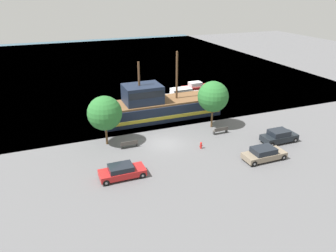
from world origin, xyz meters
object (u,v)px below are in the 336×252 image
at_px(moored_boat_dockside, 183,95).
at_px(pirate_ship, 158,106).
at_px(moored_boat_outer, 197,87).
at_px(parked_car_curb_front, 122,171).
at_px(bench_promenade_east, 129,144).
at_px(parked_car_curb_rear, 264,154).
at_px(fire_hydrant, 201,145).
at_px(bench_promenade_west, 221,130).
at_px(parked_car_curb_mid, 279,136).

bearing_deg(moored_boat_dockside, pirate_ship, -136.67).
height_order(moored_boat_dockside, moored_boat_outer, moored_boat_dockside).
distance_m(parked_car_curb_front, bench_promenade_east, 6.23).
bearing_deg(parked_car_curb_rear, pirate_ship, 111.91).
distance_m(moored_boat_dockside, fire_hydrant, 17.74).
bearing_deg(moored_boat_dockside, parked_car_curb_rear, -91.40).
distance_m(moored_boat_outer, fire_hydrant, 22.46).
relative_size(pirate_ship, bench_promenade_east, 9.07).
relative_size(moored_boat_outer, parked_car_curb_rear, 1.16).
bearing_deg(fire_hydrant, moored_boat_dockside, 72.21).
bearing_deg(pirate_ship, moored_boat_outer, 42.22).
xyz_separation_m(parked_car_curb_rear, bench_promenade_west, (-0.85, 7.37, -0.25)).
relative_size(parked_car_curb_rear, bench_promenade_west, 2.42).
xyz_separation_m(parked_car_curb_rear, fire_hydrant, (-4.89, 4.70, -0.28)).
relative_size(moored_boat_dockside, moored_boat_outer, 1.52).
height_order(parked_car_curb_rear, bench_promenade_west, parked_car_curb_rear).
relative_size(parked_car_curb_front, fire_hydrant, 5.64).
relative_size(moored_boat_outer, parked_car_curb_mid, 1.25).
bearing_deg(pirate_ship, moored_boat_dockside, 43.33).
xyz_separation_m(pirate_ship, parked_car_curb_mid, (10.37, -12.44, -0.96)).
height_order(fire_hydrant, bench_promenade_east, bench_promenade_east).
height_order(parked_car_curb_front, parked_car_curb_mid, parked_car_curb_mid).
height_order(parked_car_curb_mid, fire_hydrant, parked_car_curb_mid).
bearing_deg(bench_promenade_west, parked_car_curb_rear, -83.40).
bearing_deg(bench_promenade_west, parked_car_curb_mid, -41.71).
distance_m(parked_car_curb_rear, bench_promenade_east, 14.55).
height_order(moored_boat_dockside, parked_car_curb_front, moored_boat_dockside).
distance_m(pirate_ship, moored_boat_outer, 14.58).
xyz_separation_m(parked_car_curb_front, bench_promenade_west, (13.71, 5.34, -0.22)).
distance_m(moored_boat_dockside, bench_promenade_west, 14.29).
distance_m(pirate_ship, moored_boat_dockside, 9.24).
bearing_deg(bench_promenade_east, pirate_ship, 50.68).
distance_m(pirate_ship, parked_car_curb_front, 15.74).
xyz_separation_m(parked_car_curb_front, parked_car_curb_rear, (14.57, -2.03, 0.03)).
bearing_deg(fire_hydrant, pirate_ship, 96.77).
height_order(pirate_ship, parked_car_curb_mid, pirate_ship).
bearing_deg(parked_car_curb_rear, fire_hydrant, 136.16).
bearing_deg(parked_car_curb_mid, fire_hydrant, 168.53).
xyz_separation_m(moored_boat_dockside, bench_promenade_east, (-12.80, -13.77, -0.18)).
bearing_deg(bench_promenade_west, moored_boat_outer, 72.83).
height_order(moored_boat_outer, bench_promenade_west, moored_boat_outer).
bearing_deg(parked_car_curb_front, parked_car_curb_mid, 2.51).
bearing_deg(bench_promenade_east, moored_boat_outer, 45.60).
xyz_separation_m(pirate_ship, bench_promenade_west, (5.30, -7.92, -1.26)).
xyz_separation_m(parked_car_curb_front, parked_car_curb_mid, (18.78, 0.82, 0.07)).
relative_size(parked_car_curb_rear, fire_hydrant, 5.91).
height_order(pirate_ship, fire_hydrant, pirate_ship).
height_order(moored_boat_outer, fire_hydrant, moored_boat_outer).
height_order(parked_car_curb_front, parked_car_curb_rear, parked_car_curb_rear).
xyz_separation_m(moored_boat_outer, fire_hydrant, (-9.50, -20.36, -0.12)).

